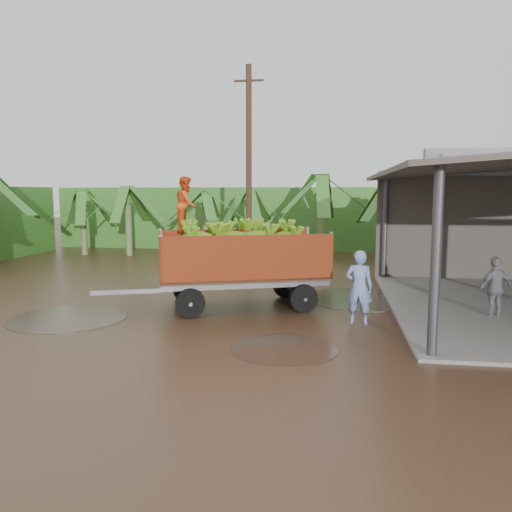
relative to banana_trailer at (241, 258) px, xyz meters
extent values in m
plane|color=black|center=(-0.73, -0.24, -1.42)|extent=(100.00, 100.00, 0.00)
cube|color=#2D661E|center=(-2.73, 15.76, 0.38)|extent=(22.00, 3.00, 3.60)
cube|color=#47474C|center=(-3.04, -1.10, -0.85)|extent=(1.80, 0.75, 0.12)
imported|color=#D84C19|center=(-1.59, 0.03, 1.54)|extent=(0.68, 0.83, 1.57)
imported|color=#6D85C7|center=(3.27, -1.45, -0.49)|extent=(0.76, 0.57, 1.87)
imported|color=gray|center=(6.81, -0.37, -0.60)|extent=(1.04, 0.78, 1.64)
cylinder|color=#47301E|center=(-0.82, 6.45, 2.76)|extent=(0.24, 0.24, 8.37)
cube|color=#47301E|center=(-0.82, 6.45, 6.32)|extent=(1.20, 0.08, 0.08)
camera|label=1|loc=(2.54, -13.94, 1.85)|focal=35.00mm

